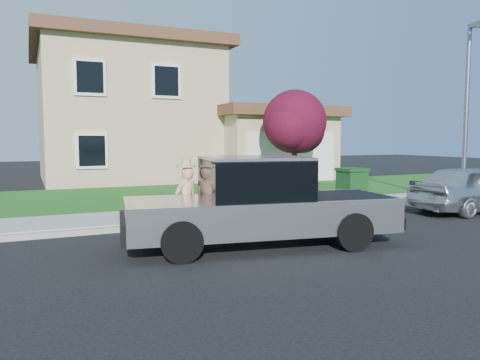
% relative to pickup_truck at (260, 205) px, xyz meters
% --- Properties ---
extents(ground, '(80.00, 80.00, 0.00)m').
position_rel_pickup_truck_xyz_m(ground, '(0.52, -0.35, -0.82)').
color(ground, black).
rests_on(ground, ground).
extents(curb, '(40.00, 0.20, 0.12)m').
position_rel_pickup_truck_xyz_m(curb, '(1.52, 2.55, -0.76)').
color(curb, gray).
rests_on(curb, ground).
extents(sidewalk, '(40.00, 2.00, 0.15)m').
position_rel_pickup_truck_xyz_m(sidewalk, '(1.52, 3.65, -0.74)').
color(sidewalk, gray).
rests_on(sidewalk, ground).
extents(lawn, '(40.00, 7.00, 0.10)m').
position_rel_pickup_truck_xyz_m(lawn, '(1.52, 8.15, -0.77)').
color(lawn, '#154714').
rests_on(lawn, ground).
extents(house, '(14.00, 11.30, 6.85)m').
position_rel_pickup_truck_xyz_m(house, '(1.84, 16.03, 2.35)').
color(house, tan).
rests_on(house, ground).
extents(pickup_truck, '(5.55, 2.62, 1.75)m').
position_rel_pickup_truck_xyz_m(pickup_truck, '(0.00, 0.00, 0.00)').
color(pickup_truck, black).
rests_on(pickup_truck, ground).
extents(woman, '(0.65, 0.54, 1.68)m').
position_rel_pickup_truck_xyz_m(woman, '(-1.11, 1.20, -0.02)').
color(woman, '#E0987B').
rests_on(woman, ground).
extents(sedan, '(4.05, 1.78, 1.36)m').
position_rel_pickup_truck_xyz_m(sedan, '(7.47, 1.28, -0.14)').
color(sedan, silver).
rests_on(sedan, ground).
extents(ornamental_tree, '(2.93, 2.64, 4.02)m').
position_rel_pickup_truck_xyz_m(ornamental_tree, '(6.07, 8.75, 1.85)').
color(ornamental_tree, black).
rests_on(ornamental_tree, lawn).
extents(trash_bin, '(0.70, 0.80, 1.11)m').
position_rel_pickup_truck_xyz_m(trash_bin, '(4.34, 2.75, -0.11)').
color(trash_bin, '#0F3A16').
rests_on(trash_bin, sidewalk).
extents(street_lamp, '(0.34, 0.73, 5.60)m').
position_rel_pickup_truck_xyz_m(street_lamp, '(8.40, 2.34, 2.37)').
color(street_lamp, slate).
rests_on(street_lamp, ground).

